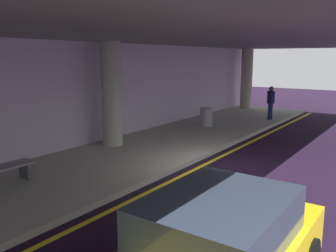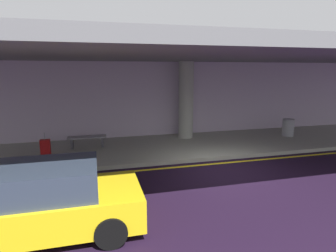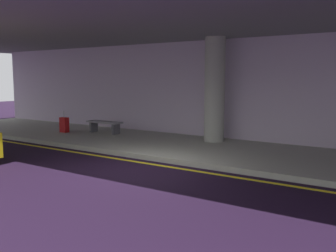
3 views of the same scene
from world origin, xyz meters
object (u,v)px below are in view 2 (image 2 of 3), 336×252
support_column_far_left (186,100)px  suitcase_upright_primary (45,147)px  car_yellow_taxi (43,202)px  trash_bin_steel (288,128)px  bench_metal (87,139)px

support_column_far_left → suitcase_upright_primary: support_column_far_left is taller
car_yellow_taxi → trash_bin_steel: car_yellow_taxi is taller
support_column_far_left → car_yellow_taxi: support_column_far_left is taller
trash_bin_steel → support_column_far_left: bearing=168.4°
bench_metal → support_column_far_left: bearing=8.7°
bench_metal → trash_bin_steel: size_ratio=1.88×
support_column_far_left → bench_metal: bearing=-171.3°
suitcase_upright_primary → bench_metal: suitcase_upright_primary is taller
suitcase_upright_primary → trash_bin_steel: suitcase_upright_primary is taller
trash_bin_steel → car_yellow_taxi: bearing=-150.5°
suitcase_upright_primary → bench_metal: size_ratio=0.56×
bench_metal → car_yellow_taxi: bearing=-96.9°
support_column_far_left → suitcase_upright_primary: (-6.18, -1.48, -1.51)m
suitcase_upright_primary → bench_metal: 1.72m
support_column_far_left → bench_metal: 4.92m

